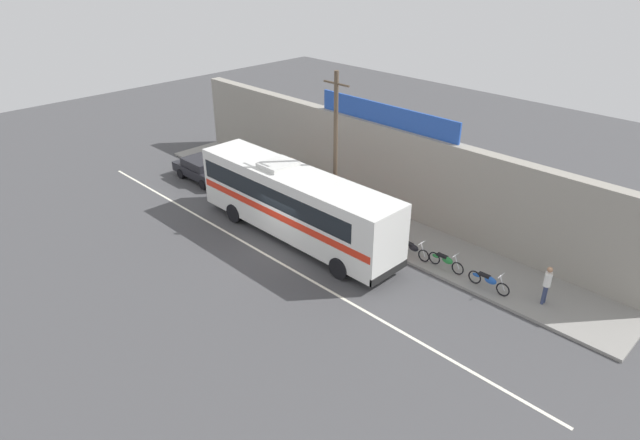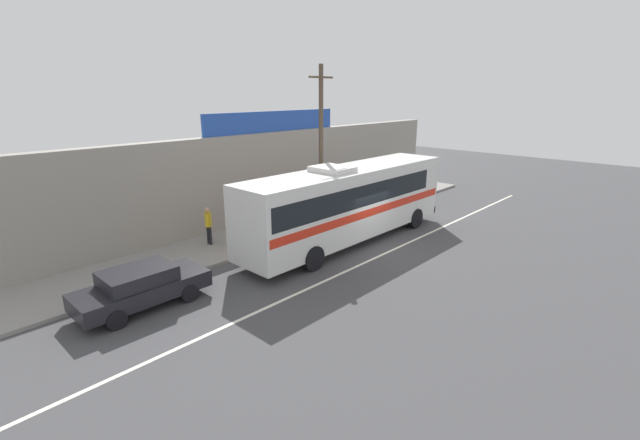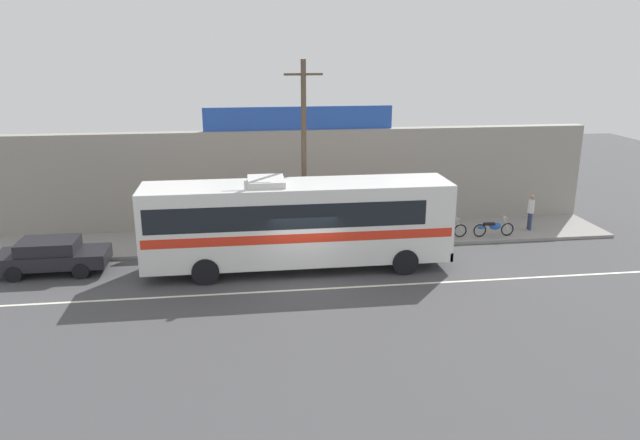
# 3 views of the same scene
# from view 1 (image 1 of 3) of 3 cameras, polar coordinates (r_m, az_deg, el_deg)

# --- Properties ---
(ground_plane) EXTENTS (70.00, 70.00, 0.00)m
(ground_plane) POSITION_cam_1_polar(r_m,az_deg,el_deg) (26.99, -4.52, -2.95)
(ground_plane) COLOR #444447
(sidewalk_slab) EXTENTS (30.00, 3.60, 0.14)m
(sidewalk_slab) POSITION_cam_1_polar(r_m,az_deg,el_deg) (30.14, 2.97, 0.68)
(sidewalk_slab) COLOR gray
(sidewalk_slab) RESTS_ON ground_plane
(storefront_facade) EXTENTS (30.00, 0.70, 4.80)m
(storefront_facade) POSITION_cam_1_polar(r_m,az_deg,el_deg) (30.69, 5.80, 5.85)
(storefront_facade) COLOR gray
(storefront_facade) RESTS_ON ground_plane
(storefront_billboard) EXTENTS (9.05, 0.12, 1.10)m
(storefront_billboard) POSITION_cam_1_polar(r_m,az_deg,el_deg) (29.40, 6.93, 10.90)
(storefront_billboard) COLOR #234CAD
(storefront_billboard) RESTS_ON storefront_facade
(road_center_stripe) EXTENTS (30.00, 0.14, 0.01)m
(road_center_stripe) POSITION_cam_1_polar(r_m,az_deg,el_deg) (26.55, -5.83, -3.55)
(road_center_stripe) COLOR silver
(road_center_stripe) RESTS_ON ground_plane
(intercity_bus) EXTENTS (12.11, 2.61, 3.78)m
(intercity_bus) POSITION_cam_1_polar(r_m,az_deg,el_deg) (26.98, -2.72, 2.05)
(intercity_bus) COLOR silver
(intercity_bus) RESTS_ON ground_plane
(parked_car) EXTENTS (4.25, 1.83, 1.37)m
(parked_car) POSITION_cam_1_polar(r_m,az_deg,el_deg) (35.10, -12.29, 5.25)
(parked_car) COLOR black
(parked_car) RESTS_ON ground_plane
(utility_pole) EXTENTS (1.60, 0.22, 8.03)m
(utility_pole) POSITION_cam_1_polar(r_m,az_deg,el_deg) (27.20, 1.63, 7.37)
(utility_pole) COLOR brown
(utility_pole) RESTS_ON sidewalk_slab
(motorcycle_blue) EXTENTS (1.96, 0.56, 0.94)m
(motorcycle_blue) POSITION_cam_1_polar(r_m,az_deg,el_deg) (24.52, 17.22, -6.10)
(motorcycle_blue) COLOR black
(motorcycle_blue) RESTS_ON sidewalk_slab
(motorcycle_purple) EXTENTS (1.96, 0.56, 0.94)m
(motorcycle_purple) POSITION_cam_1_polar(r_m,az_deg,el_deg) (26.86, 7.28, -1.87)
(motorcycle_purple) COLOR black
(motorcycle_purple) RESTS_ON sidewalk_slab
(motorcycle_green) EXTENTS (1.96, 0.56, 0.94)m
(motorcycle_green) POSITION_cam_1_polar(r_m,az_deg,el_deg) (26.14, 9.59, -2.93)
(motorcycle_green) COLOR black
(motorcycle_green) RESTS_ON sidewalk_slab
(motorcycle_red) EXTENTS (1.87, 0.56, 0.94)m
(motorcycle_red) POSITION_cam_1_polar(r_m,az_deg,el_deg) (25.46, 13.02, -4.18)
(motorcycle_red) COLOR black
(motorcycle_red) RESTS_ON sidewalk_slab
(pedestrian_far_left) EXTENTS (0.30, 0.48, 1.74)m
(pedestrian_far_left) POSITION_cam_1_polar(r_m,az_deg,el_deg) (24.12, 22.72, -6.05)
(pedestrian_far_left) COLOR navy
(pedestrian_far_left) RESTS_ON sidewalk_slab
(pedestrian_near_shop) EXTENTS (0.30, 0.48, 1.76)m
(pedestrian_near_shop) POSITION_cam_1_polar(r_m,az_deg,el_deg) (33.24, -2.99, 5.39)
(pedestrian_near_shop) COLOR black
(pedestrian_near_shop) RESTS_ON sidewalk_slab
(pedestrian_by_curb) EXTENTS (0.30, 0.48, 1.65)m
(pedestrian_by_curb) POSITION_cam_1_polar(r_m,az_deg,el_deg) (32.27, -2.93, 4.57)
(pedestrian_by_curb) COLOR brown
(pedestrian_by_curb) RESTS_ON sidewalk_slab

